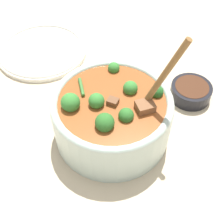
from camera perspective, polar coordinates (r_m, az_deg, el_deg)
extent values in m
plane|color=#C6B293|center=(0.70, 0.00, -3.86)|extent=(4.00, 4.00, 0.00)
cylinder|color=#B2C6BC|center=(0.66, 0.00, -1.17)|extent=(0.25, 0.25, 0.10)
torus|color=#B2C6BC|center=(0.62, 0.00, 1.87)|extent=(0.25, 0.25, 0.02)
cylinder|color=brown|center=(0.64, 0.00, 0.18)|extent=(0.22, 0.22, 0.06)
sphere|color=#387F33|center=(0.61, -2.94, 2.28)|extent=(0.03, 0.03, 0.03)
cylinder|color=#6B9956|center=(0.63, -2.85, 0.85)|extent=(0.01, 0.01, 0.01)
sphere|color=#387F33|center=(0.61, -7.62, 1.75)|extent=(0.04, 0.04, 0.04)
cylinder|color=#6B9956|center=(0.63, -7.37, 0.06)|extent=(0.01, 0.01, 0.02)
sphere|color=#387F33|center=(0.68, 0.33, 8.08)|extent=(0.03, 0.03, 0.03)
cylinder|color=#6B9956|center=(0.69, 0.32, 6.94)|extent=(0.01, 0.01, 0.01)
sphere|color=#387F33|center=(0.63, 3.38, 4.39)|extent=(0.03, 0.03, 0.03)
cylinder|color=#6B9956|center=(0.65, 3.29, 3.03)|extent=(0.01, 0.01, 0.01)
sphere|color=#235B23|center=(0.63, 8.17, 3.69)|extent=(0.03, 0.03, 0.03)
cylinder|color=#6B9956|center=(0.65, 7.98, 2.47)|extent=(0.01, 0.01, 0.01)
sphere|color=#2D6B28|center=(0.59, 2.60, -0.61)|extent=(0.03, 0.03, 0.03)
cylinder|color=#6B9956|center=(0.60, 2.53, -1.92)|extent=(0.01, 0.01, 0.01)
sphere|color=#2D6B28|center=(0.57, -1.34, -1.93)|extent=(0.04, 0.04, 0.04)
cylinder|color=#6B9956|center=(0.59, -1.30, -3.54)|extent=(0.01, 0.01, 0.02)
cube|color=brown|center=(0.61, 6.05, 0.74)|extent=(0.04, 0.03, 0.03)
cube|color=brown|center=(0.61, 0.58, 1.89)|extent=(0.03, 0.03, 0.02)
cylinder|color=#3D7533|center=(0.64, -5.61, 4.59)|extent=(0.01, 0.05, 0.01)
ellipsoid|color=brown|center=(0.62, 5.66, 1.25)|extent=(0.04, 0.03, 0.01)
cylinder|color=brown|center=(0.57, 9.39, 6.53)|extent=(0.07, 0.04, 0.17)
cylinder|color=black|center=(0.78, 14.19, 3.61)|extent=(0.10, 0.10, 0.04)
cylinder|color=#472819|center=(0.77, 14.36, 4.25)|extent=(0.08, 0.08, 0.01)
cylinder|color=silver|center=(0.92, -12.61, 10.84)|extent=(0.25, 0.25, 0.01)
torus|color=silver|center=(0.91, -12.67, 11.13)|extent=(0.24, 0.24, 0.01)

